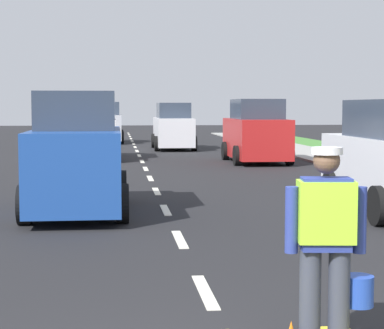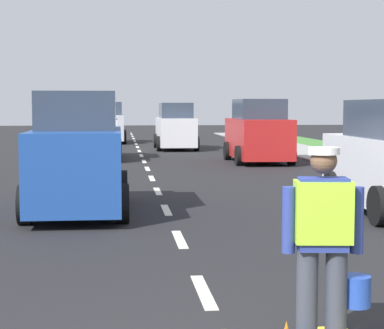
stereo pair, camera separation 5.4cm
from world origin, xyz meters
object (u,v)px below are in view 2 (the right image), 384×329
object	(u,v)px
road_worker	(325,237)
car_parked_far	(258,133)
car_oncoming_second	(95,132)
car_oncoming_lead	(78,157)
car_oncoming_third	(109,124)
car_outgoing_far	(175,128)

from	to	relation	value
road_worker	car_parked_far	world-z (taller)	car_parked_far
car_oncoming_second	car_oncoming_lead	bearing A→B (deg)	-89.51
car_oncoming_lead	car_oncoming_third	distance (m)	25.33
car_outgoing_far	car_oncoming_third	size ratio (longest dim) A/B	1.03
road_worker	car_oncoming_second	bearing A→B (deg)	96.92
road_worker	car_oncoming_lead	distance (m)	8.10
car_oncoming_second	car_parked_far	world-z (taller)	car_parked_far
car_oncoming_second	road_worker	bearing A→B (deg)	-83.08
car_oncoming_second	car_oncoming_third	bearing A→B (deg)	88.39
car_oncoming_second	car_oncoming_third	distance (m)	11.83
car_parked_far	car_oncoming_third	size ratio (longest dim) A/B	1.00
car_parked_far	car_oncoming_third	bearing A→B (deg)	111.37
car_outgoing_far	car_oncoming_second	bearing A→B (deg)	-121.54
car_outgoing_far	car_parked_far	bearing A→B (deg)	-73.66
car_outgoing_far	car_oncoming_third	world-z (taller)	car_oncoming_third
car_oncoming_lead	car_oncoming_second	bearing A→B (deg)	90.49
car_oncoming_third	car_oncoming_lead	bearing A→B (deg)	-90.49
road_worker	car_outgoing_far	size ratio (longest dim) A/B	0.39
car_parked_far	car_oncoming_second	bearing A→B (deg)	159.29
car_oncoming_second	car_outgoing_far	xyz separation A→B (m)	(3.50, 5.71, -0.03)
car_oncoming_lead	car_oncoming_third	world-z (taller)	car_oncoming_lead
road_worker	car_outgoing_far	distance (m)	26.94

